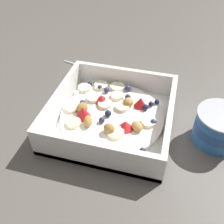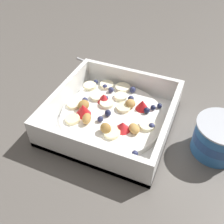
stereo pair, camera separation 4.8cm
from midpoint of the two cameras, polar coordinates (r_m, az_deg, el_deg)
ground_plane at (r=0.50m, az=3.31°, el=-3.26°), size 2.40×2.40×0.00m
fruit_bowl at (r=0.49m, az=2.76°, el=-1.00°), size 0.23×0.23×0.06m
spoon at (r=0.64m, az=2.41°, el=9.03°), size 0.06×0.17×0.01m
yogurt_cup at (r=0.48m, az=25.86°, el=-5.49°), size 0.09×0.09×0.06m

